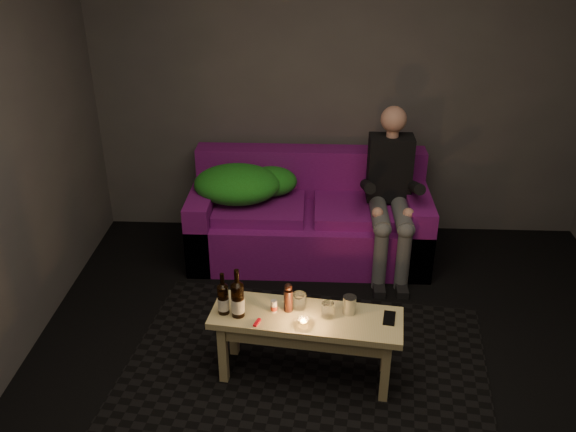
# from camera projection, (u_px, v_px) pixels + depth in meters

# --- Properties ---
(floor) EXTENTS (4.50, 4.50, 0.00)m
(floor) POSITION_uv_depth(u_px,v_px,m) (350.00, 420.00, 3.34)
(floor) COLOR black
(floor) RESTS_ON ground
(room) EXTENTS (4.50, 4.50, 4.50)m
(room) POSITION_uv_depth(u_px,v_px,m) (361.00, 104.00, 3.01)
(room) COLOR silver
(room) RESTS_ON ground
(rug) EXTENTS (2.36, 1.84, 0.01)m
(rug) POSITION_uv_depth(u_px,v_px,m) (305.00, 369.00, 3.70)
(rug) COLOR black
(rug) RESTS_ON floor
(sofa) EXTENTS (1.83, 0.82, 0.79)m
(sofa) POSITION_uv_depth(u_px,v_px,m) (309.00, 220.00, 4.83)
(sofa) COLOR #710F70
(sofa) RESTS_ON floor
(green_blanket) EXTENTS (0.81, 0.55, 0.27)m
(green_blanket) POSITION_uv_depth(u_px,v_px,m) (243.00, 184.00, 4.71)
(green_blanket) COLOR #247A16
(green_blanket) RESTS_ON sofa
(person) EXTENTS (0.33, 0.76, 1.22)m
(person) POSITION_uv_depth(u_px,v_px,m) (391.00, 189.00, 4.52)
(person) COLOR black
(person) RESTS_ON sofa
(coffee_table) EXTENTS (1.12, 0.48, 0.45)m
(coffee_table) POSITION_uv_depth(u_px,v_px,m) (306.00, 327.00, 3.49)
(coffee_table) COLOR #CEBA78
(coffee_table) RESTS_ON rug
(beer_bottle_a) EXTENTS (0.07, 0.07, 0.26)m
(beer_bottle_a) POSITION_uv_depth(u_px,v_px,m) (223.00, 299.00, 3.43)
(beer_bottle_a) COLOR black
(beer_bottle_a) RESTS_ON coffee_table
(beer_bottle_b) EXTENTS (0.08, 0.08, 0.30)m
(beer_bottle_b) POSITION_uv_depth(u_px,v_px,m) (238.00, 299.00, 3.40)
(beer_bottle_b) COLOR black
(beer_bottle_b) RESTS_ON coffee_table
(salt_shaker) EXTENTS (0.05, 0.05, 0.08)m
(salt_shaker) POSITION_uv_depth(u_px,v_px,m) (274.00, 306.00, 3.47)
(salt_shaker) COLOR silver
(salt_shaker) RESTS_ON coffee_table
(pepper_mill) EXTENTS (0.06, 0.06, 0.14)m
(pepper_mill) POSITION_uv_depth(u_px,v_px,m) (288.00, 301.00, 3.46)
(pepper_mill) COLOR black
(pepper_mill) RESTS_ON coffee_table
(tumbler_back) EXTENTS (0.09, 0.09, 0.09)m
(tumbler_back) POSITION_uv_depth(u_px,v_px,m) (299.00, 301.00, 3.50)
(tumbler_back) COLOR white
(tumbler_back) RESTS_ON coffee_table
(tealight) EXTENTS (0.06, 0.06, 0.05)m
(tealight) POSITION_uv_depth(u_px,v_px,m) (303.00, 322.00, 3.36)
(tealight) COLOR white
(tealight) RESTS_ON coffee_table
(tumbler_front) EXTENTS (0.09, 0.09, 0.09)m
(tumbler_front) POSITION_uv_depth(u_px,v_px,m) (328.00, 310.00, 3.42)
(tumbler_front) COLOR white
(tumbler_front) RESTS_ON coffee_table
(steel_cup) EXTENTS (0.08, 0.08, 0.11)m
(steel_cup) POSITION_uv_depth(u_px,v_px,m) (349.00, 305.00, 3.45)
(steel_cup) COLOR #ACAFB3
(steel_cup) RESTS_ON coffee_table
(smartphone) EXTENTS (0.09, 0.14, 0.01)m
(smartphone) POSITION_uv_depth(u_px,v_px,m) (389.00, 318.00, 3.42)
(smartphone) COLOR black
(smartphone) RESTS_ON coffee_table
(red_lighter) EXTENTS (0.04, 0.07, 0.01)m
(red_lighter) POSITION_uv_depth(u_px,v_px,m) (257.00, 323.00, 3.38)
(red_lighter) COLOR red
(red_lighter) RESTS_ON coffee_table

